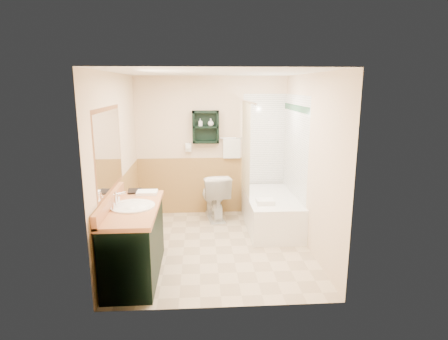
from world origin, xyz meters
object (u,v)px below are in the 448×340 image
Objects in this scene: toilet at (214,196)px; hair_dryer at (188,147)px; wall_shelf at (206,127)px; bathtub at (271,212)px; vanity at (134,241)px; vanity_book at (127,183)px; soap_bottle_b at (211,123)px; soap_bottle_a at (200,124)px.

hair_dryer is at bearing -38.76° from toilet.
wall_shelf reaches higher than toilet.
bathtub is 1.88× the size of toilet.
vanity_book reaches higher than vanity.
wall_shelf is 1.96m from vanity_book.
wall_shelf reaches higher than soap_bottle_b.
bathtub is at bearing -33.28° from soap_bottle_a.
soap_bottle_b is (0.18, 0.00, 0.02)m from soap_bottle_a.
wall_shelf is at bearing -68.40° from toilet.
soap_bottle_b reaches higher than bathtub.
soap_bottle_a is (0.80, 2.15, 1.16)m from vanity.
soap_bottle_a reaches higher than toilet.
wall_shelf reaches higher than bathtub.
soap_bottle_a is 1.00× the size of soap_bottle_b.
bathtub is at bearing 14.22° from vanity_book.
soap_bottle_b reaches higher than toilet.
bathtub is 6.32× the size of vanity_book.
toilet is at bearing 149.98° from bathtub.
toilet is 1.24m from soap_bottle_b.
toilet is 6.22× the size of soap_bottle_a.
hair_dryer is at bearing 74.76° from vanity.
vanity_book is at bearing 104.97° from vanity.
soap_bottle_b is at bearing -4.43° from hair_dryer.
toilet is at bearing -44.22° from soap_bottle_a.
wall_shelf is 0.40× the size of vanity.
vanity_book is 1.86× the size of soap_bottle_b.
bathtub is (1.92, 1.42, -0.17)m from vanity.
hair_dryer is 1.01× the size of vanity_book.
hair_dryer is at bearing 171.85° from soap_bottle_a.
vanity is at bearing -114.50° from soap_bottle_b.
bathtub is (1.33, -0.76, -0.94)m from hair_dryer.
hair_dryer is 2.39m from vanity.
hair_dryer is 0.95m from toilet.
vanity_book is at bearing -158.89° from bathtub.
vanity is at bearing -143.47° from bathtub.
toilet is 1.88m from vanity_book.
hair_dryer is 0.45m from soap_bottle_a.
wall_shelf is at bearing 67.49° from vanity.
soap_bottle_a is at bearing -53.31° from toilet.
wall_shelf is 4.29× the size of soap_bottle_a.
vanity is 2.58m from soap_bottle_a.
wall_shelf is 1.19m from toilet.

